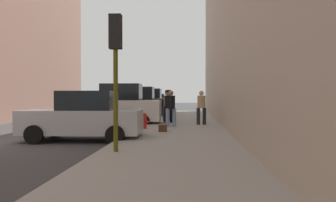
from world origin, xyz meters
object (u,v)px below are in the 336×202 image
(pedestrian_with_fedora, at_px, (169,104))
(pedestrian_with_beanie, at_px, (167,104))
(parked_black_suv, at_px, (137,103))
(pedestrian_in_tan_coat, at_px, (201,106))
(parked_gray_coupe, at_px, (154,102))
(parked_bronze_suv, at_px, (148,102))
(parked_white_van, at_px, (119,106))
(fire_hydrant, at_px, (144,121))
(traffic_light, at_px, (116,52))
(pedestrian_in_jeans, at_px, (171,106))
(parked_silver_sedan, at_px, (84,117))
(duffel_bag, at_px, (163,128))

(pedestrian_with_fedora, distance_m, pedestrian_with_beanie, 1.39)
(parked_black_suv, relative_size, pedestrian_in_tan_coat, 2.69)
(parked_gray_coupe, height_order, pedestrian_in_tan_coat, pedestrian_in_tan_coat)
(parked_black_suv, height_order, parked_bronze_suv, same)
(parked_white_van, relative_size, fire_hydrant, 6.59)
(fire_hydrant, relative_size, traffic_light, 0.20)
(pedestrian_with_beanie, bearing_deg, parked_bronze_suv, 102.64)
(parked_bronze_suv, xyz_separation_m, parked_gray_coupe, (0.00, 5.39, -0.18))
(pedestrian_in_tan_coat, bearing_deg, pedestrian_in_jeans, -145.31)
(parked_silver_sedan, relative_size, fire_hydrant, 6.03)
(pedestrian_in_jeans, bearing_deg, pedestrian_with_beanie, 96.77)
(parked_bronze_suv, relative_size, fire_hydrant, 6.59)
(traffic_light, relative_size, duffel_bag, 8.18)
(parked_white_van, bearing_deg, parked_bronze_suv, 90.00)
(parked_white_van, height_order, pedestrian_in_jeans, parked_white_van)
(traffic_light, bearing_deg, pedestrian_in_jeans, 81.34)
(parked_bronze_suv, bearing_deg, duffel_bag, -80.88)
(parked_silver_sedan, bearing_deg, fire_hydrant, 57.80)
(parked_white_van, xyz_separation_m, parked_black_suv, (0.00, 6.32, 0.00))
(parked_black_suv, distance_m, duffel_bag, 10.77)
(parked_gray_coupe, xyz_separation_m, pedestrian_with_fedora, (2.69, -17.92, 0.29))
(pedestrian_with_fedora, xyz_separation_m, pedestrian_in_jeans, (0.24, -2.20, -0.03))
(pedestrian_with_fedora, relative_size, duffel_bag, 4.04)
(duffel_bag, bearing_deg, pedestrian_in_tan_coat, 61.83)
(pedestrian_with_fedora, bearing_deg, parked_white_van, -174.18)
(parked_gray_coupe, distance_m, traffic_light, 27.29)
(parked_black_suv, relative_size, parked_bronze_suv, 0.99)
(traffic_light, distance_m, pedestrian_in_tan_coat, 8.62)
(parked_bronze_suv, bearing_deg, traffic_light, -85.13)
(parked_silver_sedan, height_order, parked_white_van, parked_white_van)
(parked_silver_sedan, xyz_separation_m, parked_white_van, (-0.00, 5.91, 0.18))
(pedestrian_in_tan_coat, bearing_deg, duffel_bag, -118.17)
(parked_bronze_suv, bearing_deg, pedestrian_in_tan_coat, -72.15)
(traffic_light, bearing_deg, pedestrian_in_tan_coat, 72.40)
(duffel_bag, bearing_deg, parked_white_van, 123.62)
(parked_gray_coupe, xyz_separation_m, pedestrian_with_beanie, (2.50, -16.54, 0.29))
(parked_black_suv, height_order, parked_gray_coupe, parked_black_suv)
(parked_white_van, relative_size, traffic_light, 1.29)
(pedestrian_with_beanie, distance_m, pedestrian_in_tan_coat, 3.19)
(pedestrian_in_jeans, bearing_deg, traffic_light, -98.66)
(parked_black_suv, height_order, fire_hydrant, parked_black_suv)
(parked_silver_sedan, relative_size, parked_bronze_suv, 0.92)
(parked_bronze_suv, xyz_separation_m, pedestrian_with_beanie, (2.50, -11.15, 0.10))
(parked_white_van, distance_m, parked_black_suv, 6.32)
(fire_hydrant, xyz_separation_m, pedestrian_with_fedora, (0.89, 3.32, 0.64))
(pedestrian_with_beanie, relative_size, pedestrian_in_tan_coat, 1.04)
(fire_hydrant, bearing_deg, pedestrian_in_tan_coat, 39.55)
(pedestrian_with_fedora, relative_size, pedestrian_in_jeans, 1.04)
(parked_white_van, height_order, traffic_light, traffic_light)
(pedestrian_in_jeans, relative_size, pedestrian_in_tan_coat, 1.00)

